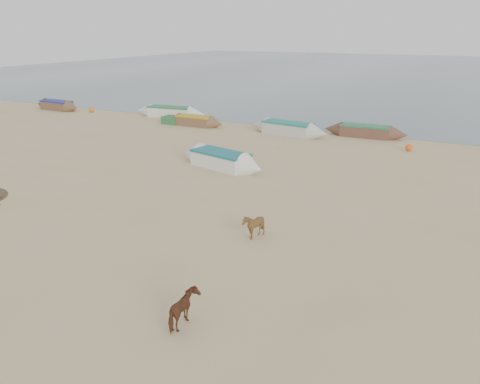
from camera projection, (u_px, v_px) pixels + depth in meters
name	position (u px, v px, depth m)	size (l,w,h in m)	color
ground	(188.00, 253.00, 16.15)	(140.00, 140.00, 0.00)	tan
sea	(432.00, 72.00, 85.29)	(160.00, 160.00, 0.00)	slate
calf_front	(254.00, 226.00, 17.17)	(0.81, 0.91, 1.00)	#55361A
calf_right	(185.00, 310.00, 12.05)	(0.95, 0.81, 0.95)	#5A301D
near_canoe	(221.00, 159.00, 26.09)	(5.83, 1.44, 0.89)	white
waterline_canoes	(279.00, 125.00, 35.54)	(59.10, 4.36, 0.93)	brown
beach_clutter	(389.00, 139.00, 31.68)	(45.20, 3.68, 0.64)	#2D6537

